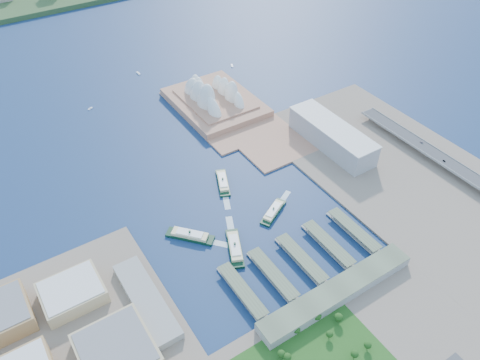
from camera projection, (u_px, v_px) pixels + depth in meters
ground at (256, 228)px, 599.57m from camera, size 3000.00×3000.00×0.00m
south_land at (375, 356)px, 465.55m from camera, size 720.00×180.00×3.00m
east_land at (415, 182)px, 665.26m from camera, size 240.00×500.00×3.00m
peninsula at (222, 110)px, 807.35m from camera, size 135.00×220.00×3.00m
opera_house at (215, 90)px, 798.98m from camera, size 134.00×180.00×58.00m
toaster_building at (332, 136)px, 716.70m from camera, size 45.00×155.00×35.00m
expressway at (450, 167)px, 678.64m from camera, size 26.00×340.00×11.85m
ferry_wharves at (301, 259)px, 554.74m from camera, size 184.00×90.00×9.30m
terminal_building at (337, 292)px, 514.29m from camera, size 200.00×28.00×12.00m
ferry_a at (190, 234)px, 583.57m from camera, size 52.26×55.96×11.55m
ferry_b at (223, 181)px, 660.50m from camera, size 36.10×57.94×10.76m
ferry_c at (235, 246)px, 568.66m from camera, size 39.49×62.47×11.62m
ferry_d at (273, 210)px, 616.29m from camera, size 53.55×37.41×10.12m
boat_b at (90, 108)px, 811.29m from camera, size 9.66×7.19×2.49m
boat_c at (232, 66)px, 930.47m from camera, size 8.33×12.41×2.71m
boat_e at (138, 73)px, 906.78m from camera, size 4.03×12.25×3.00m
car_b at (444, 161)px, 678.43m from camera, size 1.46×4.19×1.38m
car_c at (421, 142)px, 712.50m from camera, size 2.04×5.03×1.46m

